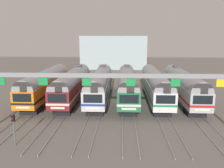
{
  "coord_description": "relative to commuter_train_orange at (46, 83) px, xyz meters",
  "views": [
    {
      "loc": [
        1.32,
        -35.69,
        9.92
      ],
      "look_at": [
        -0.37,
        2.49,
        2.15
      ],
      "focal_mm": 37.42,
      "sensor_mm": 36.0,
      "label": 1
    }
  ],
  "objects": [
    {
      "name": "commuter_train_white",
      "position": [
        17.18,
        0.0,
        0.0
      ],
      "size": [
        2.88,
        18.06,
        4.77
      ],
      "color": "white",
      "rests_on": "ground"
    },
    {
      "name": "ground_plane",
      "position": [
        10.74,
        0.01,
        -2.69
      ],
      "size": [
        160.0,
        160.0,
        0.0
      ],
      "primitive_type": "plane",
      "color": "slate"
    },
    {
      "name": "commuter_train_orange",
      "position": [
        0.0,
        0.0,
        0.0
      ],
      "size": [
        2.88,
        18.06,
        4.77
      ],
      "color": "orange",
      "rests_on": "ground"
    },
    {
      "name": "commuter_train_silver",
      "position": [
        8.59,
        0.0,
        0.0
      ],
      "size": [
        2.88,
        18.06,
        5.05
      ],
      "color": "silver",
      "rests_on": "ground"
    },
    {
      "name": "maintenance_building",
      "position": [
        9.29,
        39.7,
        2.4
      ],
      "size": [
        20.28,
        10.0,
        10.17
      ],
      "primitive_type": "cube",
      "color": "#9EB2B7",
      "rests_on": "ground"
    },
    {
      "name": "catenary_gantry",
      "position": [
        10.74,
        -13.49,
        2.69
      ],
      "size": [
        26.72,
        0.44,
        6.97
      ],
      "color": "gray",
      "rests_on": "ground"
    },
    {
      "name": "track_bed",
      "position": [
        10.74,
        17.01,
        -2.61
      ],
      "size": [
        22.99,
        70.0,
        0.15
      ],
      "color": "gray",
      "rests_on": "ground"
    },
    {
      "name": "commuter_train_green",
      "position": [
        12.89,
        0.0,
        0.0
      ],
      "size": [
        2.88,
        18.06,
        5.05
      ],
      "color": "#236B42",
      "rests_on": "ground"
    },
    {
      "name": "yard_signal_mast",
      "position": [
        2.15,
        -15.94,
        -0.6
      ],
      "size": [
        0.28,
        0.35,
        2.99
      ],
      "color": "#59595E",
      "rests_on": "ground"
    },
    {
      "name": "commuter_train_maroon",
      "position": [
        4.3,
        0.0,
        0.0
      ],
      "size": [
        2.88,
        18.06,
        5.05
      ],
      "color": "maroon",
      "rests_on": "ground"
    },
    {
      "name": "commuter_train_stainless",
      "position": [
        21.48,
        0.0,
        0.0
      ],
      "size": [
        2.88,
        18.06,
        5.05
      ],
      "color": "#B2B5BA",
      "rests_on": "ground"
    }
  ]
}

